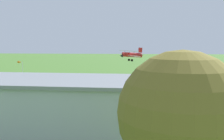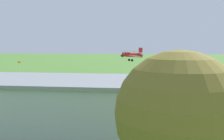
# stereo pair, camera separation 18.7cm
# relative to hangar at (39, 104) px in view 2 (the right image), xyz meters

# --- Properties ---
(ground_plane) EXTENTS (400.00, 400.00, 0.00)m
(ground_plane) POSITION_rel_hangar_xyz_m (-3.38, -38.71, -3.05)
(ground_plane) COLOR #47752D
(hangar) EXTENTS (27.57, 11.14, 6.07)m
(hangar) POSITION_rel_hangar_xyz_m (0.00, 0.00, 0.00)
(hangar) COLOR #B7BCC6
(hangar) RESTS_ON ground_plane
(biplane) EXTENTS (6.90, 9.22, 3.60)m
(biplane) POSITION_rel_hangar_xyz_m (-8.89, -39.84, 4.18)
(biplane) COLOR #B21E1E
(person_by_parked_cars) EXTENTS (0.53, 0.53, 1.61)m
(person_by_parked_cars) POSITION_rel_hangar_xyz_m (6.39, -14.30, -2.25)
(person_by_parked_cars) COLOR #B23333
(person_by_parked_cars) RESTS_ON ground_plane
(person_near_hangar_door) EXTENTS (0.50, 0.50, 1.77)m
(person_near_hangar_door) POSITION_rel_hangar_xyz_m (-10.20, -13.27, -2.16)
(person_near_hangar_door) COLOR #33723F
(person_near_hangar_door) RESTS_ON ground_plane
(tree_behind_hangar_left) EXTENTS (7.00, 7.00, 9.57)m
(tree_behind_hangar_left) POSITION_rel_hangar_xyz_m (-13.55, 13.45, 3.02)
(tree_behind_hangar_left) COLOR brown
(tree_behind_hangar_left) RESTS_ON ground_plane
(windsock) EXTENTS (1.48, 1.06, 5.40)m
(windsock) POSITION_rel_hangar_xyz_m (20.86, -37.98, 1.71)
(windsock) COLOR silver
(windsock) RESTS_ON ground_plane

